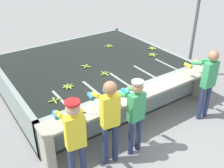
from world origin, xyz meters
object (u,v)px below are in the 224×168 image
Objects in this scene: worker_0 at (75,135)px; worker_2 at (135,111)px; banana_bunch_floating_2 at (68,86)px; banana_bunch_floating_3 at (109,46)px; worker_1 at (109,115)px; banana_bunch_floating_4 at (55,100)px; banana_bunch_floating_0 at (105,74)px; banana_bunch_floating_6 at (86,66)px; worker_3 at (208,79)px; banana_bunch_floating_1 at (152,48)px; knife_0 at (87,113)px; support_post_right at (195,26)px; banana_bunch_floating_5 at (153,55)px.

worker_0 reaches higher than worker_2.
banana_bunch_floating_2 is at bearing 109.13° from worker_2.
banana_bunch_floating_3 is (1.57, 3.18, -0.07)m from worker_2.
worker_1 is 6.23× the size of banana_bunch_floating_4.
banana_bunch_floating_4 is (-1.50, -0.42, 0.00)m from banana_bunch_floating_0.
banana_bunch_floating_3 is at bearing 33.70° from banana_bunch_floating_6.
worker_3 reaches higher than worker_2.
banana_bunch_floating_1 and banana_bunch_floating_3 have the same top height.
knife_0 is at bearing 110.16° from worker_1.
banana_bunch_floating_3 reaches higher than knife_0.
banana_bunch_floating_6 is at bearing 37.91° from banana_bunch_floating_4.
banana_bunch_floating_1 and banana_bunch_floating_2 have the same top height.
worker_2 is 1.66m from banana_bunch_floating_4.
worker_0 reaches higher than banana_bunch_floating_6.
banana_bunch_floating_4 is (-2.62, -1.90, 0.00)m from banana_bunch_floating_3.
worker_2 is 3.86m from support_post_right.
banana_bunch_floating_0 and banana_bunch_floating_1 have the same top height.
knife_0 is (0.56, 0.59, -0.14)m from worker_0.
worker_0 is 1.28m from worker_2.
worker_2 is 3.41m from banana_bunch_floating_1.
banana_bunch_floating_4 and banana_bunch_floating_6 have the same top height.
worker_2 is (0.54, -0.04, -0.09)m from worker_1.
worker_0 is at bearing -131.35° from banana_bunch_floating_3.
support_post_right is (4.51, 0.32, 0.69)m from banana_bunch_floating_4.
banana_bunch_floating_5 is (2.78, 0.28, 0.00)m from banana_bunch_floating_2.
worker_0 is at bearing -172.28° from worker_1.
support_post_right is (4.74, 1.66, 0.56)m from worker_0.
banana_bunch_floating_5 is 1.46m from support_post_right.
worker_1 is 4.33m from support_post_right.
support_post_right is (0.93, -0.69, 0.69)m from banana_bunch_floating_1.
banana_bunch_floating_0 is 1.02× the size of banana_bunch_floating_5.
worker_3 is at bearing -94.11° from banana_bunch_floating_5.
banana_bunch_floating_2 is at bearing -174.21° from banana_bunch_floating_5.
knife_0 is at bearing 168.67° from worker_3.
worker_3 is 2.37m from banana_bunch_floating_1.
banana_bunch_floating_0 is (0.99, 1.66, -0.16)m from worker_1.
banana_bunch_floating_0 is (-1.62, 1.73, -0.13)m from worker_3.
banana_bunch_floating_6 is at bearing 179.33° from banana_bunch_floating_1.
support_post_right is at bearing -1.96° from banana_bunch_floating_0.
knife_0 is (-0.18, 0.49, -0.16)m from worker_1.
banana_bunch_floating_1 is (3.81, 2.35, -0.13)m from worker_0.
banana_bunch_floating_3 and banana_bunch_floating_4 have the same top height.
worker_1 is 3.78m from banana_bunch_floating_3.
worker_3 is 2.95m from banana_bunch_floating_6.
worker_1 is 0.55× the size of support_post_right.
banana_bunch_floating_2 is at bearing -176.20° from banana_bunch_floating_0.
banana_bunch_floating_0 is at bearing 133.11° from worker_3.
worker_2 reaches higher than banana_bunch_floating_6.
banana_bunch_floating_2 is (-2.64, 1.66, -0.13)m from worker_3.
banana_bunch_floating_0 is 1.02× the size of banana_bunch_floating_3.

